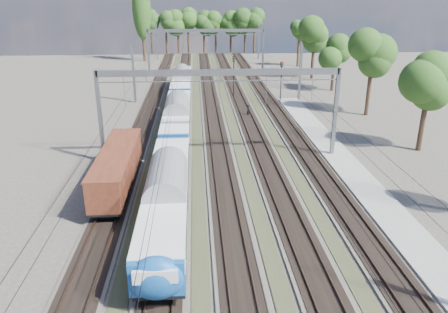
{
  "coord_description": "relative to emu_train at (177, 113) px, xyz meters",
  "views": [
    {
      "loc": [
        -2.3,
        -11.18,
        15.78
      ],
      "look_at": [
        -0.02,
        23.16,
        2.8
      ],
      "focal_mm": 35.0,
      "sensor_mm": 36.0,
      "label": 1
    }
  ],
  "objects": [
    {
      "name": "track_bed",
      "position": [
        4.5,
        6.74,
        -2.48
      ],
      "size": [
        21.0,
        130.0,
        0.34
      ],
      "color": "#47423A",
      "rests_on": "ground"
    },
    {
      "name": "catenary",
      "position": [
        4.83,
        14.42,
        3.82
      ],
      "size": [
        25.65,
        130.0,
        9.0
      ],
      "color": "slate",
      "rests_on": "ground"
    },
    {
      "name": "platform",
      "position": [
        16.5,
        -18.26,
        -2.42
      ],
      "size": [
        3.0,
        70.0,
        0.3
      ],
      "primitive_type": "cube",
      "color": "gray",
      "rests_on": "ground"
    },
    {
      "name": "freight_boxcar",
      "position": [
        -4.5,
        -14.99,
        -0.55
      ],
      "size": [
        2.67,
        12.89,
        3.32
      ],
      "color": "black",
      "rests_on": "ground"
    },
    {
      "name": "signal_far",
      "position": [
        15.04,
        14.91,
        1.34
      ],
      "size": [
        0.43,
        0.39,
        6.19
      ],
      "rotation": [
        0.0,
        0.0,
        0.28
      ],
      "color": "black",
      "rests_on": "ground"
    },
    {
      "name": "emu_train",
      "position": [
        0.0,
        0.0,
        0.0
      ],
      "size": [
        2.99,
        63.28,
        4.38
      ],
      "color": "black",
      "rests_on": "ground"
    },
    {
      "name": "poplar",
      "position": [
        -10.0,
        59.74,
        9.31
      ],
      "size": [
        4.4,
        4.4,
        19.04
      ],
      "color": "black",
      "rests_on": "ground"
    },
    {
      "name": "signal_near",
      "position": [
        8.29,
        19.23,
        1.49
      ],
      "size": [
        0.43,
        0.39,
        6.43
      ],
      "rotation": [
        0.0,
        0.0,
        -0.16
      ],
      "color": "black",
      "rests_on": "ground"
    },
    {
      "name": "worker",
      "position": [
        9.29,
        7.61,
        -1.78
      ],
      "size": [
        0.48,
        0.64,
        1.6
      ],
      "primitive_type": "imported",
      "rotation": [
        0.0,
        0.0,
        1.76
      ],
      "color": "black",
      "rests_on": "ground"
    },
    {
      "name": "tree_belt",
      "position": [
        11.32,
        57.26,
        5.61
      ],
      "size": [
        39.09,
        98.91,
        11.96
      ],
      "color": "black",
      "rests_on": "ground"
    }
  ]
}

